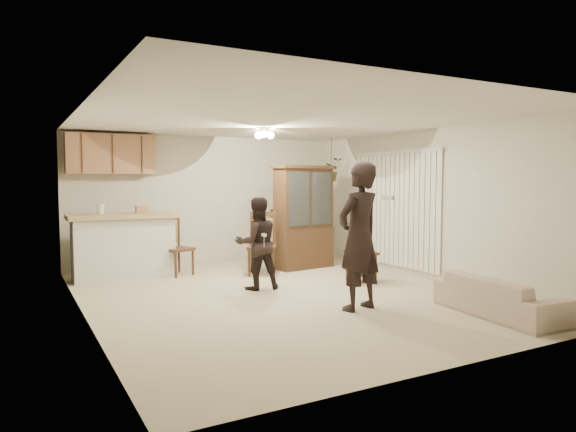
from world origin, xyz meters
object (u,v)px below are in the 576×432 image
child (257,245)px  side_table (361,266)px  sofa (499,286)px  china_hutch (304,218)px  chair_hutch_right (270,246)px  chair_bar (177,259)px  chair_hutch_left (262,257)px  adult (359,239)px

child → side_table: 1.77m
sofa → china_hutch: bearing=10.5°
chair_hutch_right → child: bearing=36.0°
chair_bar → chair_hutch_right: chair_hutch_right is taller
sofa → china_hutch: size_ratio=0.98×
china_hutch → chair_hutch_left: (-1.00, -0.27, -0.64)m
sofa → adult: (-1.32, 1.05, 0.53)m
chair_hutch_right → side_table: bearing=72.8°
adult → chair_hutch_left: 2.82m
china_hutch → chair_bar: bearing=162.3°
chair_bar → chair_hutch_left: 1.46m
chair_hutch_right → chair_bar: bearing=-5.6°
adult → side_table: (1.09, 1.41, -0.64)m
adult → china_hutch: 3.18m
side_table → chair_bar: bearing=140.3°
adult → side_table: adult is taller
side_table → chair_hutch_right: 2.71m
side_table → chair_bar: chair_bar is taller
child → china_hutch: bearing=-133.6°
chair_hutch_left → chair_bar: bearing=-175.8°
sofa → side_table: sofa is taller
chair_bar → chair_hutch_right: size_ratio=0.97×
chair_bar → chair_hutch_right: bearing=-4.7°
chair_hutch_right → adult: bearing=55.7°
side_table → sofa: bearing=-84.5°
adult → china_hutch: china_hutch is taller
side_table → chair_bar: 3.15m
child → side_table: child is taller
sofa → chair_hutch_left: 4.04m
child → side_table: size_ratio=2.36×
side_table → chair_hutch_left: chair_hutch_left is taller
side_table → chair_hutch_right: chair_hutch_right is taller
chair_hutch_left → chair_hutch_right: bearing=89.6°
child → china_hutch: (1.57, 1.29, 0.27)m
child → chair_bar: bearing=-59.8°
adult → chair_hutch_right: bearing=-114.6°
sofa → adult: adult is taller
side_table → adult: bearing=-127.7°
chair_bar → chair_hutch_left: bearing=-49.6°
china_hutch → child: bearing=-148.3°
china_hutch → chair_hutch_left: china_hutch is taller
adult → child: (-0.61, 1.73, -0.22)m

